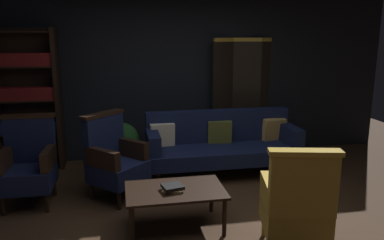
{
  "coord_description": "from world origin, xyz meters",
  "views": [
    {
      "loc": [
        -0.84,
        -3.58,
        1.97
      ],
      "look_at": [
        0.0,
        0.8,
        0.95
      ],
      "focal_mm": 35.6,
      "sensor_mm": 36.0,
      "label": 1
    }
  ],
  "objects": [
    {
      "name": "book_tan_leather",
      "position": [
        -0.36,
        -0.02,
        0.43
      ],
      "size": [
        0.23,
        0.22,
        0.02
      ],
      "primitive_type": "cube",
      "rotation": [
        0.0,
        0.0,
        -0.23
      ],
      "color": "#9E7A47",
      "rests_on": "coffee_table"
    },
    {
      "name": "ground_plane",
      "position": [
        0.0,
        0.0,
        0.0
      ],
      "size": [
        10.0,
        10.0,
        0.0
      ],
      "primitive_type": "plane",
      "color": "#3D2819"
    },
    {
      "name": "bookshelf",
      "position": [
        -2.15,
        2.2,
        1.07
      ],
      "size": [
        0.9,
        0.32,
        2.05
      ],
      "color": "black",
      "rests_on": "ground_plane"
    },
    {
      "name": "potted_plant",
      "position": [
        -0.82,
        1.68,
        0.42
      ],
      "size": [
        0.45,
        0.45,
        0.74
      ],
      "color": "brown",
      "rests_on": "ground_plane"
    },
    {
      "name": "folding_screen",
      "position": [
        1.21,
        2.35,
        0.99
      ],
      "size": [
        1.24,
        0.42,
        1.9
      ],
      "color": "black",
      "rests_on": "ground_plane"
    },
    {
      "name": "coffee_table",
      "position": [
        -0.33,
        0.01,
        0.37
      ],
      "size": [
        1.0,
        0.64,
        0.42
      ],
      "color": "black",
      "rests_on": "ground_plane"
    },
    {
      "name": "back_wall",
      "position": [
        0.0,
        2.45,
        1.4
      ],
      "size": [
        7.2,
        0.1,
        2.8
      ],
      "primitive_type": "cube",
      "color": "black",
      "rests_on": "ground_plane"
    },
    {
      "name": "armchair_wing_right",
      "position": [
        -1.92,
        0.91,
        0.49
      ],
      "size": [
        0.6,
        0.59,
        1.04
      ],
      "color": "black",
      "rests_on": "ground_plane"
    },
    {
      "name": "book_black_cloth",
      "position": [
        -0.36,
        -0.02,
        0.46
      ],
      "size": [
        0.23,
        0.22,
        0.03
      ],
      "primitive_type": "cube",
      "rotation": [
        0.0,
        0.0,
        0.21
      ],
      "color": "black",
      "rests_on": "book_tan_leather"
    },
    {
      "name": "armchair_wing_left",
      "position": [
        -0.94,
        0.89,
        0.49
      ],
      "size": [
        0.82,
        0.82,
        1.04
      ],
      "color": "black",
      "rests_on": "ground_plane"
    },
    {
      "name": "armchair_gilt_accent",
      "position": [
        0.66,
        -0.68,
        0.49
      ],
      "size": [
        0.69,
        0.69,
        1.04
      ],
      "color": "gold",
      "rests_on": "ground_plane"
    },
    {
      "name": "velvet_couch",
      "position": [
        0.55,
        1.45,
        0.45
      ],
      "size": [
        2.12,
        0.78,
        0.88
      ],
      "color": "black",
      "rests_on": "ground_plane"
    }
  ]
}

